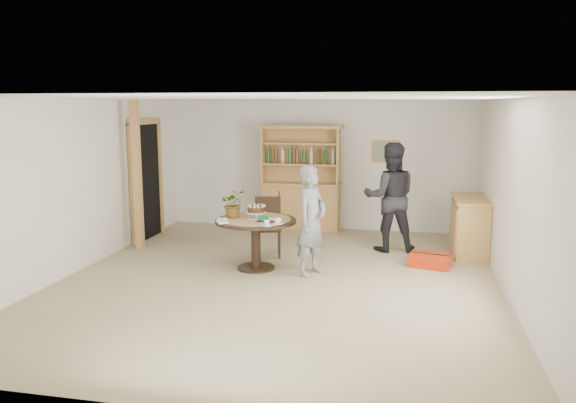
# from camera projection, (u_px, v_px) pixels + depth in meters

# --- Properties ---
(ground) EXTENTS (7.00, 7.00, 0.00)m
(ground) POSITION_uv_depth(u_px,v_px,m) (279.00, 280.00, 7.85)
(ground) COLOR tan
(ground) RESTS_ON ground
(room_shell) EXTENTS (6.04, 7.04, 2.52)m
(room_shell) POSITION_uv_depth(u_px,v_px,m) (279.00, 156.00, 7.57)
(room_shell) COLOR white
(room_shell) RESTS_ON ground
(doorway) EXTENTS (0.13, 1.10, 2.18)m
(doorway) POSITION_uv_depth(u_px,v_px,m) (146.00, 178.00, 10.19)
(doorway) COLOR black
(doorway) RESTS_ON ground
(pine_post) EXTENTS (0.12, 0.12, 2.50)m
(pine_post) POSITION_uv_depth(u_px,v_px,m) (137.00, 176.00, 9.35)
(pine_post) COLOR tan
(pine_post) RESTS_ON ground
(hutch) EXTENTS (1.62, 0.54, 2.04)m
(hutch) POSITION_uv_depth(u_px,v_px,m) (301.00, 195.00, 10.92)
(hutch) COLOR tan
(hutch) RESTS_ON ground
(sideboard) EXTENTS (0.54, 1.26, 0.94)m
(sideboard) POSITION_uv_depth(u_px,v_px,m) (470.00, 226.00, 9.15)
(sideboard) COLOR tan
(sideboard) RESTS_ON ground
(dining_table) EXTENTS (1.20, 1.20, 0.76)m
(dining_table) POSITION_uv_depth(u_px,v_px,m) (256.00, 229.00, 8.30)
(dining_table) COLOR black
(dining_table) RESTS_ON ground
(dining_chair) EXTENTS (0.51, 0.51, 0.95)m
(dining_chair) POSITION_uv_depth(u_px,v_px,m) (268.00, 222.00, 9.12)
(dining_chair) COLOR black
(dining_chair) RESTS_ON ground
(birthday_cake) EXTENTS (0.30, 0.30, 0.20)m
(birthday_cake) POSITION_uv_depth(u_px,v_px,m) (256.00, 210.00, 8.30)
(birthday_cake) COLOR white
(birthday_cake) RESTS_ON dining_table
(flower_vase) EXTENTS (0.47, 0.44, 0.42)m
(flower_vase) POSITION_uv_depth(u_px,v_px,m) (234.00, 203.00, 8.36)
(flower_vase) COLOR #3F7233
(flower_vase) RESTS_ON dining_table
(gift_tray) EXTENTS (0.30, 0.20, 0.08)m
(gift_tray) POSITION_uv_depth(u_px,v_px,m) (268.00, 219.00, 8.11)
(gift_tray) COLOR black
(gift_tray) RESTS_ON dining_table
(coffee_cup_a) EXTENTS (0.15, 0.15, 0.09)m
(coffee_cup_a) POSITION_uv_depth(u_px,v_px,m) (278.00, 221.00, 7.92)
(coffee_cup_a) COLOR white
(coffee_cup_a) RESTS_ON dining_table
(coffee_cup_b) EXTENTS (0.15, 0.15, 0.08)m
(coffee_cup_b) POSITION_uv_depth(u_px,v_px,m) (267.00, 224.00, 7.78)
(coffee_cup_b) COLOR white
(coffee_cup_b) RESTS_ON dining_table
(napkins) EXTENTS (0.24, 0.33, 0.03)m
(napkins) POSITION_uv_depth(u_px,v_px,m) (222.00, 221.00, 8.05)
(napkins) COLOR white
(napkins) RESTS_ON dining_table
(teen_boy) EXTENTS (0.57, 0.68, 1.58)m
(teen_boy) POSITION_uv_depth(u_px,v_px,m) (311.00, 221.00, 8.00)
(teen_boy) COLOR slate
(teen_boy) RESTS_ON ground
(adult_person) EXTENTS (0.98, 0.82, 1.82)m
(adult_person) POSITION_uv_depth(u_px,v_px,m) (390.00, 197.00, 9.32)
(adult_person) COLOR black
(adult_person) RESTS_ON ground
(red_suitcase) EXTENTS (0.68, 0.54, 0.21)m
(red_suitcase) POSITION_uv_depth(u_px,v_px,m) (430.00, 260.00, 8.48)
(red_suitcase) COLOR red
(red_suitcase) RESTS_ON ground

